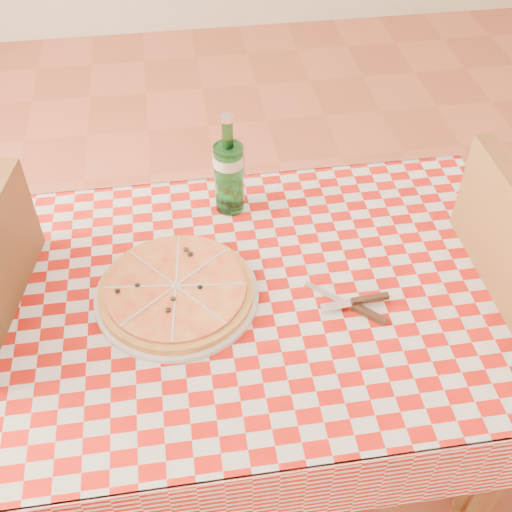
# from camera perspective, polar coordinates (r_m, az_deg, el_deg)

# --- Properties ---
(dining_table) EXTENTS (1.20, 0.80, 0.75)m
(dining_table) POSITION_cam_1_polar(r_m,az_deg,el_deg) (1.58, 1.04, -5.52)
(dining_table) COLOR brown
(dining_table) RESTS_ON ground
(tablecloth) EXTENTS (1.30, 0.90, 0.01)m
(tablecloth) POSITION_cam_1_polar(r_m,az_deg,el_deg) (1.51, 1.09, -3.23)
(tablecloth) COLOR #A01109
(tablecloth) RESTS_ON dining_table
(pizza_plate) EXTENTS (0.42, 0.42, 0.05)m
(pizza_plate) POSITION_cam_1_polar(r_m,az_deg,el_deg) (1.49, -7.09, -3.02)
(pizza_plate) COLOR #C68F42
(pizza_plate) RESTS_ON tablecloth
(water_bottle) EXTENTS (0.10, 0.10, 0.28)m
(water_bottle) POSITION_cam_1_polar(r_m,az_deg,el_deg) (1.64, -2.45, 8.15)
(water_bottle) COLOR #196725
(water_bottle) RESTS_ON tablecloth
(wine_glass) EXTENTS (0.09, 0.09, 0.18)m
(wine_glass) POSITION_cam_1_polar(r_m,az_deg,el_deg) (1.69, -2.17, 7.17)
(wine_glass) COLOR white
(wine_glass) RESTS_ON tablecloth
(cutlery) EXTENTS (0.27, 0.24, 0.02)m
(cutlery) POSITION_cam_1_polar(r_m,az_deg,el_deg) (1.48, 8.45, -4.18)
(cutlery) COLOR silver
(cutlery) RESTS_ON tablecloth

